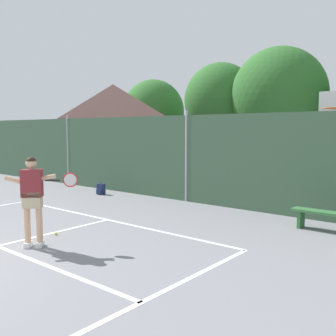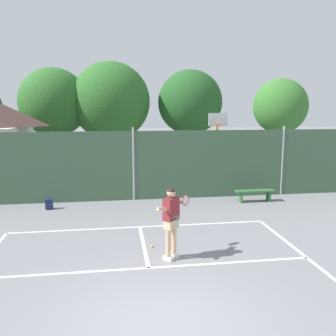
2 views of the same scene
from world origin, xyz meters
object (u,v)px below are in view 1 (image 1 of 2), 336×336
Objects in this scene: tennis_player at (33,193)px; tennis_ball at (56,234)px; backpack_navy at (101,189)px; basketball_hoop at (333,133)px; courtside_bench at (326,217)px.

tennis_player is 1.40m from tennis_ball.
tennis_ball is at bearing -51.21° from backpack_navy.
basketball_hoop reaches higher than backpack_navy.
tennis_ball is (-3.89, -7.18, -2.28)m from basketball_hoop.
backpack_navy is at bearing -158.83° from basketball_hoop.
tennis_ball is (-0.42, 0.79, -1.08)m from tennis_player.
basketball_hoop is 3.62m from courtside_bench.
backpack_navy is at bearing 128.79° from tennis_ball.
backpack_navy is (-3.90, 5.12, -0.92)m from tennis_player.
basketball_hoop is 8.18m from backpack_navy.
courtside_bench is (4.67, 4.24, 0.33)m from tennis_ball.
tennis_player is 1.16× the size of courtside_bench.
tennis_ball is 0.04× the size of courtside_bench.
tennis_player reaches higher than courtside_bench.
basketball_hoop reaches higher than tennis_player.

